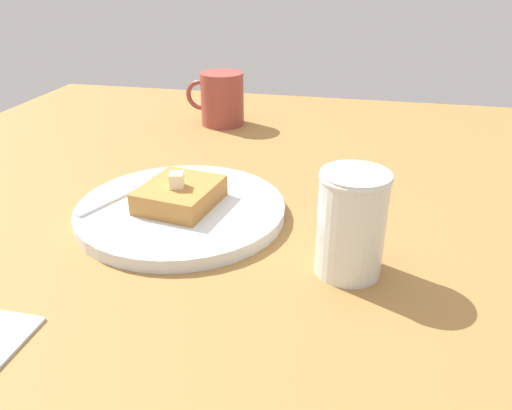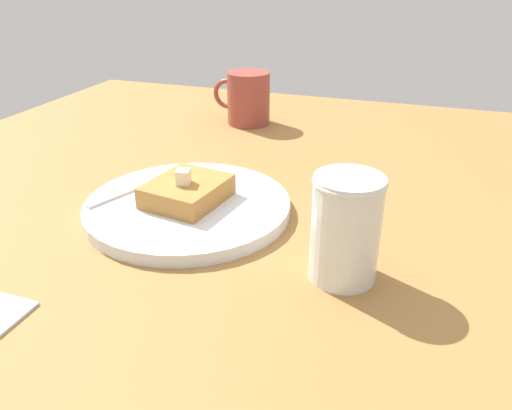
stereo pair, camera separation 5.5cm
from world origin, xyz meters
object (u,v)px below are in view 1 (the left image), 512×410
Objects in this scene: plate at (181,209)px; syrup_jar at (351,227)px; fork at (134,189)px; coffee_mug at (221,99)px.

syrup_jar is at bearing 159.67° from plate.
fork is at bearing -19.39° from plate.
plate is at bearing 98.23° from coffee_mug.
fork is at bearing -20.09° from syrup_jar.
syrup_jar reaches higher than plate.
coffee_mug is at bearing -81.77° from plate.
fork is 1.42× the size of syrup_jar.
syrup_jar is 0.97× the size of coffee_mug.
coffee_mug reaches higher than plate.
fork reaches higher than plate.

